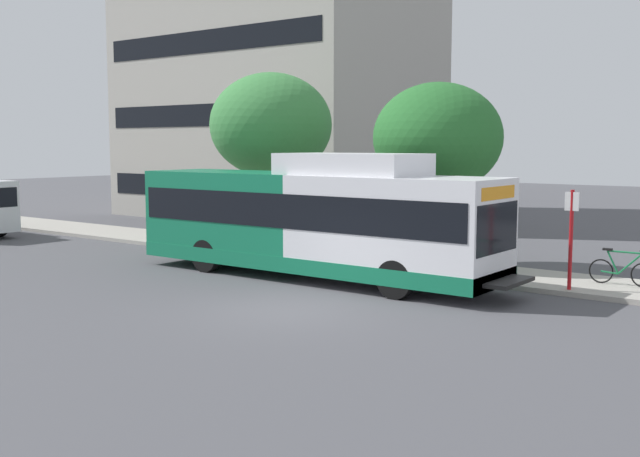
{
  "coord_description": "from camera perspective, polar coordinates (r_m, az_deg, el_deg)",
  "views": [
    {
      "loc": [
        -13.61,
        -11.24,
        3.9
      ],
      "look_at": [
        2.88,
        1.29,
        1.6
      ],
      "focal_mm": 42.68,
      "sensor_mm": 36.0,
      "label": 1
    }
  ],
  "objects": [
    {
      "name": "transit_bus",
      "position": [
        22.08,
        -0.51,
        0.63
      ],
      "size": [
        2.58,
        12.25,
        3.65
      ],
      "color": "white",
      "rests_on": "ground"
    },
    {
      "name": "street_tree_near_stop",
      "position": [
        24.18,
        8.81,
        6.73
      ],
      "size": [
        4.04,
        4.04,
        5.68
      ],
      "color": "#4C3823",
      "rests_on": "sidewalk_curb"
    },
    {
      "name": "street_tree_mid_block",
      "position": [
        28.55,
        -3.7,
        7.74
      ],
      "size": [
        4.54,
        4.54,
        6.4
      ],
      "color": "#4C3823",
      "rests_on": "sidewalk_curb"
    },
    {
      "name": "bus_stop_sign_pole",
      "position": [
        20.63,
        18.31,
        -0.25
      ],
      "size": [
        0.1,
        0.36,
        2.6
      ],
      "color": "red",
      "rests_on": "sidewalk_curb"
    },
    {
      "name": "ground_plane",
      "position": [
        23.89,
        -17.29,
        -3.35
      ],
      "size": [
        120.0,
        120.0,
        0.0
      ],
      "primitive_type": "plane",
      "color": "#4C4C51"
    },
    {
      "name": "sidewalk_curb",
      "position": [
        27.14,
        -2.67,
        -1.78
      ],
      "size": [
        3.0,
        56.0,
        0.14
      ],
      "primitive_type": "cube",
      "color": "#A8A399",
      "rests_on": "ground"
    },
    {
      "name": "bicycle_parked",
      "position": [
        21.89,
        21.72,
        -2.89
      ],
      "size": [
        0.52,
        1.76,
        1.02
      ],
      "color": "black",
      "rests_on": "sidewalk_curb"
    }
  ]
}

